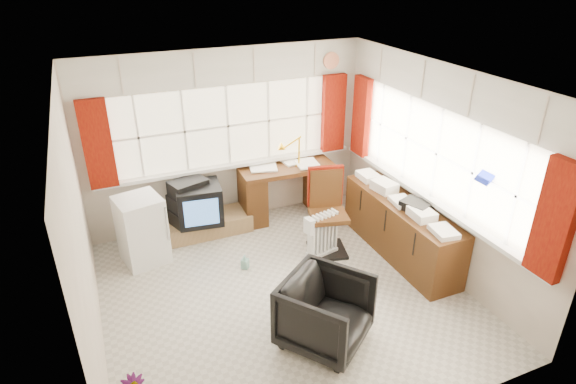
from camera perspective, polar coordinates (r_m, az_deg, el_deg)
name	(u,v)px	position (r m, az deg, el deg)	size (l,w,h in m)	color
ground	(284,294)	(5.76, -0.51, -11.98)	(4.00, 4.00, 0.00)	beige
room_walls	(283,178)	(4.97, -0.57, 1.70)	(4.00, 4.00, 4.00)	beige
window_back	(231,161)	(6.88, -6.82, 3.72)	(3.70, 0.12, 3.60)	#FFF1C9
window_right	(429,193)	(6.15, 16.41, -0.08)	(0.12, 3.70, 3.60)	#FFF1C9
curtains	(322,141)	(6.12, 4.11, 6.07)	(3.83, 3.83, 1.15)	maroon
overhead_cabinets	(327,76)	(5.97, 4.60, 13.49)	(3.98, 3.98, 0.48)	silver
desk	(285,187)	(7.19, -0.31, 0.61)	(1.42, 0.73, 0.84)	#512A13
desk_lamp	(299,145)	(6.91, 1.32, 5.60)	(0.19, 0.18, 0.46)	yellow
task_chair	(327,207)	(6.30, 4.59, -1.82)	(0.58, 0.60, 1.14)	black
office_chair	(325,312)	(4.96, 4.47, -14.01)	(0.79, 0.81, 0.74)	black
radiator	(322,239)	(6.29, 4.10, -5.57)	(0.44, 0.25, 0.62)	white
credenza	(400,227)	(6.42, 13.19, -4.08)	(0.50, 2.00, 0.85)	#512A13
file_tray	(416,206)	(6.09, 14.94, -1.61)	(0.27, 0.34, 0.11)	black
tv_bench	(201,226)	(6.93, -10.28, -3.94)	(1.40, 0.50, 0.25)	#A68353
crt_tv	(199,203)	(6.67, -10.49, -1.34)	(0.66, 0.62, 0.54)	black
hifi_stack	(190,202)	(6.71, -11.58, -1.14)	(0.66, 0.53, 0.60)	black
mini_fridge	(142,230)	(6.36, -16.93, -4.32)	(0.62, 0.62, 0.89)	white
spray_bottle_a	(210,226)	(6.86, -9.18, -4.04)	(0.11, 0.11, 0.28)	white
spray_bottle_b	(245,262)	(6.14, -5.14, -8.22)	(0.09, 0.09, 0.19)	#80BFB2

